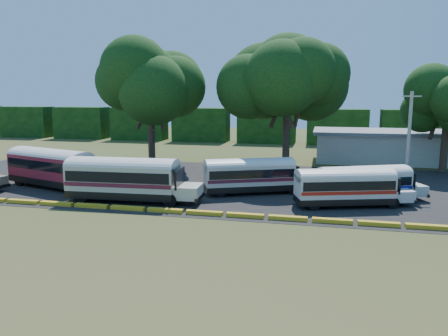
% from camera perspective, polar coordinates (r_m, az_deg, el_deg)
% --- Properties ---
extents(ground, '(160.00, 160.00, 0.00)m').
position_cam_1_polar(ground, '(31.32, -5.72, -6.45)').
color(ground, '#2C4416').
rests_on(ground, ground).
extents(asphalt_strip, '(64.00, 24.00, 0.02)m').
position_cam_1_polar(asphalt_strip, '(42.31, 0.72, -2.10)').
color(asphalt_strip, black).
rests_on(asphalt_strip, ground).
extents(curb, '(53.70, 0.45, 0.30)m').
position_cam_1_polar(curb, '(32.19, -5.16, -5.71)').
color(curb, yellow).
rests_on(curb, ground).
extents(terminal_building, '(19.00, 9.00, 4.00)m').
position_cam_1_polar(terminal_building, '(59.46, 20.80, 2.70)').
color(terminal_building, beige).
rests_on(terminal_building, ground).
extents(treeline_backdrop, '(130.00, 4.00, 6.00)m').
position_cam_1_polar(treeline_backdrop, '(77.31, 5.61, 5.52)').
color(treeline_backdrop, black).
rests_on(treeline_backdrop, ground).
extents(bus_red, '(11.31, 5.96, 3.62)m').
position_cam_1_polar(bus_red, '(43.46, -21.53, 0.30)').
color(bus_red, black).
rests_on(bus_red, ground).
extents(bus_cream_west, '(11.06, 3.27, 3.60)m').
position_cam_1_polar(bus_cream_west, '(36.10, -12.71, -1.14)').
color(bus_cream_west, black).
rests_on(bus_cream_west, ground).
extents(bus_cream_east, '(9.63, 5.90, 3.12)m').
position_cam_1_polar(bus_cream_east, '(38.14, 3.61, -0.75)').
color(bus_cream_east, black).
rests_on(bus_cream_east, ground).
extents(bus_white_red, '(9.35, 4.89, 2.99)m').
position_cam_1_polar(bus_white_red, '(35.02, 15.74, -2.18)').
color(bus_white_red, black).
rests_on(bus_white_red, ground).
extents(bus_white_blue, '(9.10, 5.61, 2.95)m').
position_cam_1_polar(bus_white_blue, '(36.97, 18.06, -1.71)').
color(bus_white_blue, black).
rests_on(bus_white_blue, ground).
extents(tree_west, '(9.88, 9.88, 13.86)m').
position_cam_1_polar(tree_west, '(51.01, -9.66, 11.30)').
color(tree_west, '#35261A').
rests_on(tree_west, ground).
extents(tree_center, '(11.16, 11.16, 15.09)m').
position_cam_1_polar(tree_center, '(48.82, 8.33, 12.31)').
color(tree_center, '#35261A').
rests_on(tree_center, ground).
extents(utility_pole, '(1.60, 0.30, 8.88)m').
position_cam_1_polar(utility_pole, '(42.34, 22.96, 3.36)').
color(utility_pole, gray).
rests_on(utility_pole, ground).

